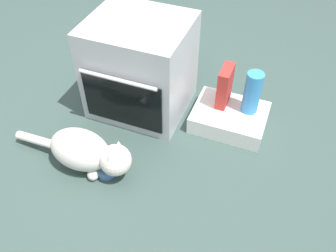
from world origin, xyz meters
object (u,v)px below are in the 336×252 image
object	(u,v)px
cereal_box	(225,86)
pantry_cabinet	(229,117)
cat	(87,152)
water_bottle	(252,93)
food_bowl	(106,169)
oven	(140,67)

from	to	relation	value
cereal_box	pantry_cabinet	bearing A→B (deg)	-41.84
cat	water_bottle	xyz separation A→B (m)	(0.82, 0.74, 0.13)
food_bowl	cat	bearing A→B (deg)	177.76
cereal_box	food_bowl	bearing A→B (deg)	-124.35
cereal_box	oven	bearing A→B (deg)	-170.95
oven	pantry_cabinet	size ratio (longest dim) A/B	1.36
pantry_cabinet	cereal_box	bearing A→B (deg)	138.16
cat	water_bottle	distance (m)	1.11
oven	pantry_cabinet	bearing A→B (deg)	2.26
water_bottle	cat	bearing A→B (deg)	-138.05
oven	cereal_box	world-z (taller)	oven
oven	water_bottle	bearing A→B (deg)	5.94
food_bowl	cereal_box	world-z (taller)	cereal_box
water_bottle	oven	bearing A→B (deg)	-174.06
cat	cereal_box	size ratio (longest dim) A/B	2.98
food_bowl	cereal_box	bearing A→B (deg)	55.65
cat	cereal_box	distance (m)	0.99
water_bottle	cereal_box	size ratio (longest dim) A/B	1.07
oven	water_bottle	xyz separation A→B (m)	(0.75, 0.08, -0.06)
pantry_cabinet	food_bowl	world-z (taller)	pantry_cabinet
food_bowl	cat	distance (m)	0.16
oven	cat	world-z (taller)	oven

